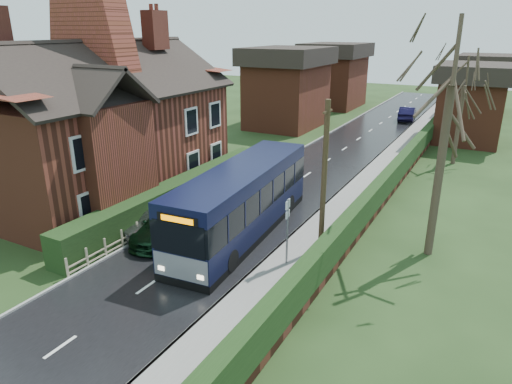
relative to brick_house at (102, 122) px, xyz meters
The scene contains 18 objects.
ground 10.87m from the brick_house, 28.67° to the right, with size 140.00×140.00×0.00m, color #2D491F.
road 11.07m from the brick_house, 30.89° to the left, with size 6.00×100.00×0.02m, color black.
pavement 14.64m from the brick_house, 21.92° to the left, with size 2.50×100.00×0.14m, color slate.
kerb_right 13.59m from the brick_house, 23.91° to the left, with size 0.12×100.00×0.14m, color gray.
kerb_left 8.85m from the brick_house, 42.59° to the left, with size 0.12×100.00×0.10m, color gray.
front_hedge 6.02m from the brick_house, ahead, with size 1.20×16.00×1.60m, color black.
picket_fence 6.83m from the brick_house, ahead, with size 0.10×16.00×0.90m, color gray, non-canonical shape.
right_wall_hedge 15.80m from the brick_house, 19.77° to the left, with size 0.60×50.00×1.80m.
brick_house is the anchor object (origin of this frame).
bus 9.96m from the brick_house, ahead, with size 3.34×11.02×3.30m.
car_silver 7.54m from the brick_house, 25.04° to the right, with size 1.53×3.79×1.29m, color #A3A2A7.
car_green 8.16m from the brick_house, 24.11° to the right, with size 1.87×4.60×1.34m, color black.
car_distant 34.08m from the brick_house, 71.53° to the left, with size 1.56×4.48×1.47m, color black.
bus_stop_sign 13.25m from the brick_house, 12.23° to the right, with size 0.12×0.45×2.96m.
telegraph_pole 13.60m from the brick_house, ahead, with size 0.23×0.86×6.70m.
tree_right_near 18.09m from the brick_house, ahead, with size 4.80×4.80×10.37m.
tree_right_far 24.01m from the brick_house, 44.68° to the left, with size 4.15×4.15×8.02m.
tree_house_side 7.25m from the brick_house, 128.08° to the left, with size 4.30×4.30×9.77m.
Camera 1 is at (10.87, -13.36, 9.33)m, focal length 32.00 mm.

